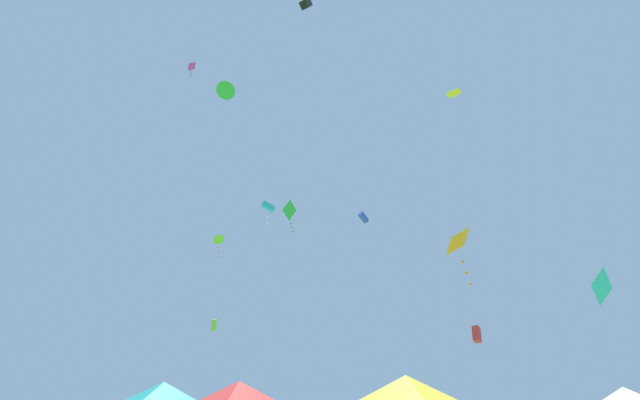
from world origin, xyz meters
The scene contains 15 objects.
canopy_tent_teal centered at (-6.45, 12.07, 3.08)m, with size 3.39×3.39×3.63m.
canopy_tent_red centered at (-2.55, 8.19, 2.76)m, with size 3.04×3.04×3.25m.
canopy_tent_yellow centered at (2.80, 7.41, 2.84)m, with size 3.13×3.13×3.34m.
kite_magenta_diamond centered at (-10.67, 14.42, 27.71)m, with size 0.69×0.67×1.43m.
kite_lime_box centered at (-7.94, 23.93, 8.85)m, with size 0.40×0.62×0.91m.
kite_cyan_diamond centered at (16.18, 14.58, 8.78)m, with size 1.30×1.18×1.44m.
kite_lime_delta centered at (-8.82, 24.25, 16.44)m, with size 1.28×1.30×1.97m.
kite_orange_diamond centered at (7.08, 11.24, 9.84)m, with size 1.45×1.46×2.65m.
kite_green_delta centered at (-6.68, 12.62, 22.74)m, with size 1.47×1.42×0.72m.
kite_blue_box centered at (4.03, 21.49, 17.28)m, with size 1.01×1.00×0.81m.
kite_cyan_box centered at (-4.60, 24.12, 19.86)m, with size 1.35×0.78×2.82m.
kite_black_box centered at (-0.85, 8.28, 26.46)m, with size 0.95×1.15×1.37m.
kite_yellow_diamond centered at (6.03, 5.68, 14.55)m, with size 0.73×0.59×0.26m.
kite_green_diamond centered at (-2.89, 28.41, 21.93)m, with size 1.20×1.07×3.40m.
kite_red_box centered at (14.08, 27.34, 9.00)m, with size 1.04×1.03×1.46m.
Camera 1 is at (-0.10, -5.01, 1.84)m, focal length 20.12 mm.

